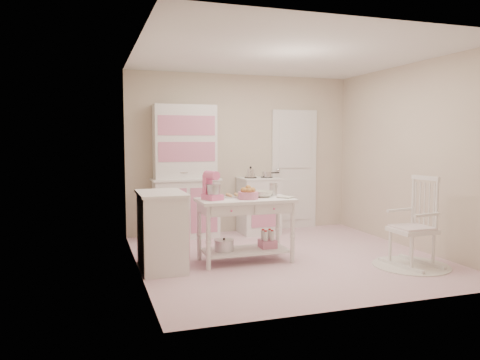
% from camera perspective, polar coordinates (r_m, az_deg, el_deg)
% --- Properties ---
extents(room_shell, '(3.84, 3.84, 2.62)m').
position_cam_1_polar(room_shell, '(6.03, 5.84, 5.99)').
color(room_shell, '#C97D97').
rests_on(room_shell, ground).
extents(door, '(0.82, 0.05, 2.04)m').
position_cam_1_polar(door, '(8.14, 6.61, 1.30)').
color(door, white).
rests_on(door, ground).
extents(hutch, '(1.06, 0.50, 2.08)m').
position_cam_1_polar(hutch, '(7.34, -6.66, 1.05)').
color(hutch, white).
rests_on(hutch, ground).
extents(stove, '(0.62, 0.57, 0.92)m').
position_cam_1_polar(stove, '(7.68, 2.29, -3.10)').
color(stove, white).
rests_on(stove, ground).
extents(base_cabinet, '(0.54, 0.84, 0.92)m').
position_cam_1_polar(base_cabinet, '(5.66, -9.54, -6.09)').
color(base_cabinet, white).
rests_on(base_cabinet, ground).
extents(lace_rug, '(0.92, 0.92, 0.01)m').
position_cam_1_polar(lace_rug, '(6.15, 20.12, -9.76)').
color(lace_rug, white).
rests_on(lace_rug, ground).
extents(rocking_chair, '(0.59, 0.79, 1.10)m').
position_cam_1_polar(rocking_chair, '(6.04, 20.27, -4.76)').
color(rocking_chair, white).
rests_on(rocking_chair, ground).
extents(work_table, '(1.20, 0.60, 0.80)m').
position_cam_1_polar(work_table, '(5.91, 0.66, -6.13)').
color(work_table, white).
rests_on(work_table, ground).
extents(stand_mixer, '(0.28, 0.33, 0.34)m').
position_cam_1_polar(stand_mixer, '(5.73, -3.38, -0.73)').
color(stand_mixer, pink).
rests_on(stand_mixer, work_table).
extents(cookie_tray, '(0.34, 0.24, 0.02)m').
position_cam_1_polar(cookie_tray, '(5.97, -1.25, -2.05)').
color(cookie_tray, silver).
rests_on(cookie_tray, work_table).
extents(bread_basket, '(0.25, 0.25, 0.09)m').
position_cam_1_polar(bread_basket, '(5.80, 1.01, -1.89)').
color(bread_basket, pink).
rests_on(bread_basket, work_table).
extents(mixing_bowl, '(0.26, 0.26, 0.08)m').
position_cam_1_polar(mixing_bowl, '(6.01, 2.77, -1.71)').
color(mixing_bowl, silver).
rests_on(mixing_bowl, work_table).
extents(metal_pitcher, '(0.10, 0.10, 0.17)m').
position_cam_1_polar(metal_pitcher, '(6.14, 4.08, -1.15)').
color(metal_pitcher, silver).
rests_on(metal_pitcher, work_table).
extents(recipe_book, '(0.23, 0.25, 0.02)m').
position_cam_1_polar(recipe_book, '(5.90, 5.19, -2.15)').
color(recipe_book, silver).
rests_on(recipe_book, work_table).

